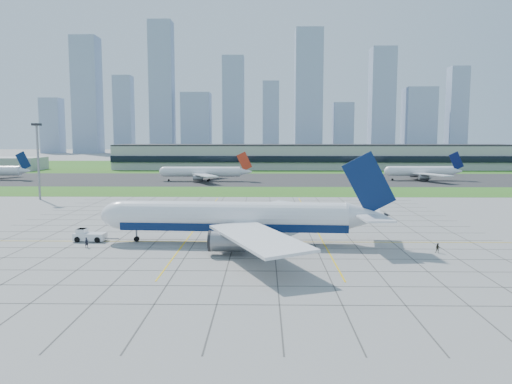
# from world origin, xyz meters

# --- Properties ---
(ground) EXTENTS (1400.00, 1400.00, 0.00)m
(ground) POSITION_xyz_m (0.00, 0.00, 0.00)
(ground) COLOR gray
(ground) RESTS_ON ground
(grass_median) EXTENTS (700.00, 35.00, 0.04)m
(grass_median) POSITION_xyz_m (0.00, 90.00, 0.02)
(grass_median) COLOR #38661D
(grass_median) RESTS_ON ground
(asphalt_taxiway) EXTENTS (700.00, 75.00, 0.04)m
(asphalt_taxiway) POSITION_xyz_m (0.00, 145.00, 0.03)
(asphalt_taxiway) COLOR #383838
(asphalt_taxiway) RESTS_ON ground
(grass_far) EXTENTS (700.00, 145.00, 0.04)m
(grass_far) POSITION_xyz_m (0.00, 255.00, 0.02)
(grass_far) COLOR #38661D
(grass_far) RESTS_ON ground
(apron_markings) EXTENTS (120.00, 130.00, 0.03)m
(apron_markings) POSITION_xyz_m (0.43, 11.09, 0.02)
(apron_markings) COLOR #474744
(apron_markings) RESTS_ON ground
(terminal) EXTENTS (260.00, 43.00, 15.80)m
(terminal) POSITION_xyz_m (40.00, 229.87, 7.89)
(terminal) COLOR #B7B7B2
(terminal) RESTS_ON ground
(service_block) EXTENTS (50.00, 25.00, 8.00)m
(service_block) POSITION_xyz_m (-160.00, 210.00, 4.00)
(service_block) COLOR #B7B7B2
(service_block) RESTS_ON ground
(light_mast) EXTENTS (2.50, 2.50, 25.60)m
(light_mast) POSITION_xyz_m (-70.00, 65.00, 16.18)
(light_mast) COLOR gray
(light_mast) RESTS_ON ground
(city_skyline) EXTENTS (523.00, 32.40, 160.00)m
(city_skyline) POSITION_xyz_m (-8.71, 520.00, 59.09)
(city_skyline) COLOR #92A4C0
(city_skyline) RESTS_ON ground
(airliner) EXTENTS (58.86, 59.51, 18.52)m
(airliner) POSITION_xyz_m (0.43, -3.27, 5.06)
(airliner) COLOR white
(airliner) RESTS_ON ground
(pushback_tug) EXTENTS (9.22, 3.53, 2.55)m
(pushback_tug) POSITION_xyz_m (-29.89, -1.76, 1.13)
(pushback_tug) COLOR white
(pushback_tug) RESTS_ON ground
(crew_near) EXTENTS (0.83, 0.85, 1.96)m
(crew_near) POSITION_xyz_m (-28.18, -7.62, 0.98)
(crew_near) COLOR black
(crew_near) RESTS_ON ground
(crew_far) EXTENTS (1.04, 0.90, 1.81)m
(crew_far) POSITION_xyz_m (37.96, -11.14, 0.91)
(crew_far) COLOR black
(crew_far) RESTS_ON ground
(distant_jet_1) EXTENTS (41.77, 42.66, 14.08)m
(distant_jet_1) POSITION_xyz_m (-22.83, 134.12, 4.49)
(distant_jet_1) COLOR white
(distant_jet_1) RESTS_ON ground
(distant_jet_2) EXTENTS (35.76, 42.66, 14.08)m
(distant_jet_2) POSITION_xyz_m (82.16, 139.91, 4.48)
(distant_jet_2) COLOR white
(distant_jet_2) RESTS_ON ground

